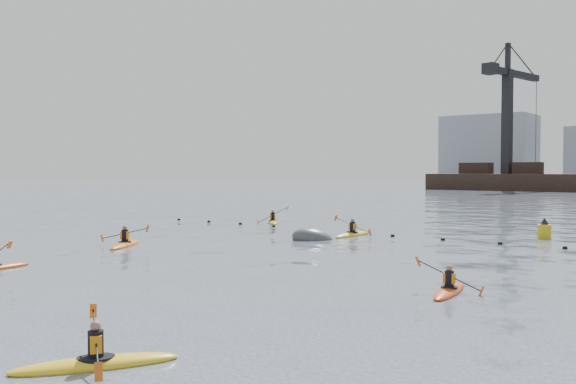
% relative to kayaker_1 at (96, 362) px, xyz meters
% --- Properties ---
extents(float_line, '(33.24, 0.73, 0.24)m').
position_rel_kayaker_1_xyz_m(float_line, '(-8.07, 23.92, -0.07)').
color(float_line, black).
rests_on(float_line, ground).
extents(kayaker_1, '(2.16, 2.97, 1.13)m').
position_rel_kayaker_1_xyz_m(kayaker_1, '(0.00, 0.00, 0.00)').
color(kayaker_1, yellow).
rests_on(kayaker_1, ground).
extents(kayaker_2, '(2.57, 3.38, 1.20)m').
position_rel_kayaker_1_xyz_m(kayaker_2, '(-14.87, 11.78, 0.01)').
color(kayaker_2, orange).
rests_on(kayaker_2, ground).
extents(kayaker_3, '(2.42, 3.53, 1.28)m').
position_rel_kayaker_1_xyz_m(kayaker_3, '(-8.58, 22.67, 0.01)').
color(kayaker_3, yellow).
rests_on(kayaker_3, ground).
extents(kayaker_4, '(2.07, 3.07, 1.15)m').
position_rel_kayaker_1_xyz_m(kayaker_4, '(2.36, 10.72, -0.00)').
color(kayaker_4, '#D34713').
rests_on(kayaker_4, ground).
extents(kayaker_5, '(2.77, 2.82, 1.34)m').
position_rel_kayaker_1_xyz_m(kayaker_5, '(-17.53, 26.36, 0.01)').
color(kayaker_5, gold).
rests_on(kayaker_5, ground).
extents(mooring_buoy, '(2.79, 2.69, 1.62)m').
position_rel_kayaker_1_xyz_m(mooring_buoy, '(-9.20, 19.69, -0.10)').
color(mooring_buoy, '#393C3E').
rests_on(mooring_buoy, ground).
extents(nav_buoy, '(0.71, 0.71, 1.29)m').
position_rel_kayaker_1_xyz_m(nav_buoy, '(0.38, 27.95, 0.30)').
color(nav_buoy, gold).
rests_on(nav_buoy, ground).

